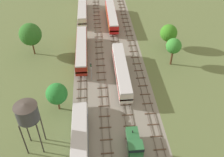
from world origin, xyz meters
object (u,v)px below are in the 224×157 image
shunter_loco_centre_left_near (135,147)px  diesel_railcar_centre_left_far (112,16)px  diesel_railcar_centre_left_mid (121,70)px  diesel_railcar_far_left_farther (82,10)px  signal_post_nearest (91,69)px  diesel_railcar_far_left_midfar (82,49)px  diesel_railcar_far_left_nearest (79,149)px  water_tower (27,112)px

shunter_loco_centre_left_near → diesel_railcar_centre_left_far: size_ratio=0.41×
diesel_railcar_centre_left_mid → diesel_railcar_far_left_farther: bearing=105.3°
diesel_railcar_centre_left_far → signal_post_nearest: size_ratio=4.01×
diesel_railcar_centre_left_mid → diesel_railcar_far_left_midfar: same height
diesel_railcar_far_left_midfar → diesel_railcar_centre_left_far: bearing=63.7°
diesel_railcar_far_left_midfar → signal_post_nearest: 10.52m
diesel_railcar_centre_left_mid → signal_post_nearest: (-7.29, 0.07, 0.66)m
diesel_railcar_far_left_nearest → diesel_railcar_far_left_midfar: (0.00, 32.08, 0.00)m
diesel_railcar_centre_left_far → signal_post_nearest: signal_post_nearest is taller
water_tower → signal_post_nearest: size_ratio=2.19×
diesel_railcar_far_left_farther → diesel_railcar_centre_left_far: bearing=-30.0°
shunter_loco_centre_left_near → diesel_railcar_far_left_midfar: diesel_railcar_far_left_midfar is taller
diesel_railcar_centre_left_far → water_tower: water_tower is taller
diesel_railcar_far_left_midfar → diesel_railcar_centre_left_far: (9.73, 19.66, 0.00)m
shunter_loco_centre_left_near → diesel_railcar_far_left_midfar: bearing=106.9°
diesel_railcar_far_left_midfar → diesel_railcar_far_left_farther: same height
signal_post_nearest → shunter_loco_centre_left_near: bearing=-71.5°
diesel_railcar_centre_left_mid → diesel_railcar_centre_left_far: size_ratio=1.00×
diesel_railcar_centre_left_mid → water_tower: bearing=-133.8°
shunter_loco_centre_left_near → diesel_railcar_far_left_midfar: size_ratio=0.41×
diesel_railcar_far_left_nearest → diesel_railcar_centre_left_far: same height
shunter_loco_centre_left_near → diesel_railcar_far_left_farther: size_ratio=0.41×
diesel_railcar_far_left_nearest → diesel_railcar_centre_left_mid: 23.87m
signal_post_nearest → diesel_railcar_far_left_nearest: bearing=-96.3°
shunter_loco_centre_left_near → water_tower: bearing=170.0°
diesel_railcar_centre_left_mid → water_tower: (-17.85, -18.60, 6.60)m
diesel_railcar_centre_left_far → diesel_railcar_far_left_farther: size_ratio=1.00×
shunter_loco_centre_left_near → water_tower: 19.50m
diesel_railcar_far_left_nearest → diesel_railcar_far_left_midfar: same height
diesel_railcar_far_left_nearest → water_tower: bearing=158.5°
diesel_railcar_far_left_farther → diesel_railcar_centre_left_mid: bearing=-74.7°
diesel_railcar_far_left_farther → signal_post_nearest: (2.43, -35.48, 0.66)m
diesel_railcar_far_left_midfar → diesel_railcar_far_left_farther: (0.00, 25.27, 0.00)m
shunter_loco_centre_left_near → water_tower: size_ratio=0.76×
diesel_railcar_far_left_midfar → water_tower: (-8.13, -28.88, 6.60)m
diesel_railcar_far_left_nearest → shunter_loco_centre_left_near: (9.73, 0.05, -0.59)m
diesel_railcar_far_left_midfar → signal_post_nearest: size_ratio=4.01×
signal_post_nearest → water_tower: bearing=-119.5°
shunter_loco_centre_left_near → diesel_railcar_centre_left_far: diesel_railcar_centre_left_far is taller
diesel_railcar_centre_left_mid → diesel_railcar_far_left_midfar: (-9.73, 10.28, 0.00)m
diesel_railcar_far_left_nearest → shunter_loco_centre_left_near: size_ratio=2.42×
diesel_railcar_centre_left_mid → shunter_loco_centre_left_near: bearing=-90.0°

